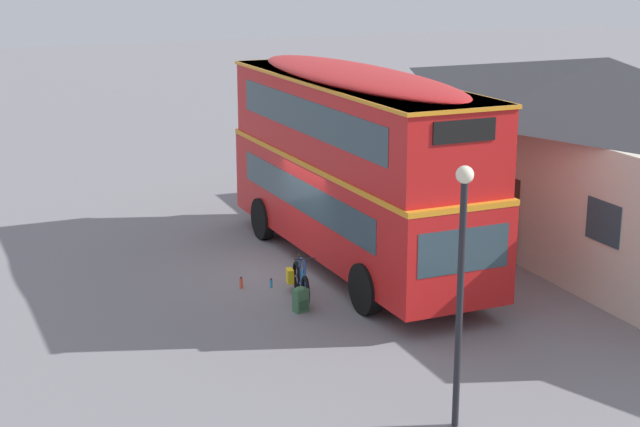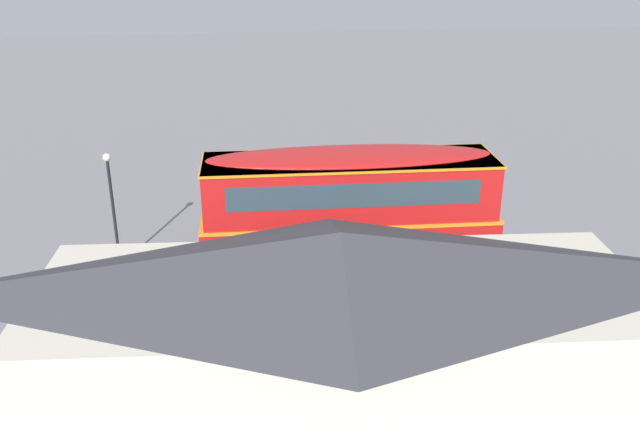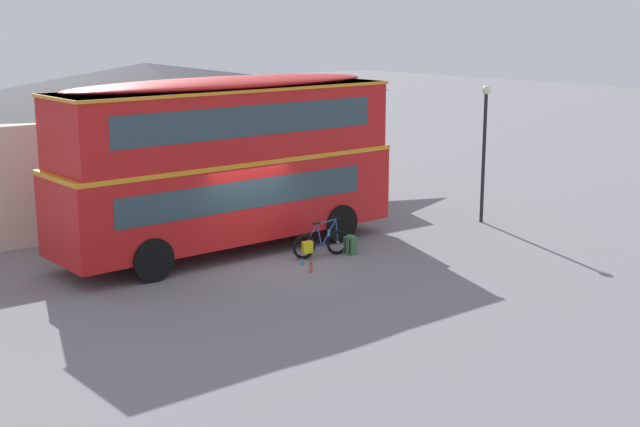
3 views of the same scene
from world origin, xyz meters
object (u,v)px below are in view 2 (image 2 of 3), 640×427
object	(u,v)px
water_bottle_red_squeeze	(325,243)
street_lamp	(112,197)
backpack_on_ground	(277,249)
double_decker_bus	(349,213)
touring_bicycle	(299,249)
water_bottle_blue_sports	(322,251)

from	to	relation	value
water_bottle_red_squeeze	street_lamp	world-z (taller)	street_lamp
backpack_on_ground	street_lamp	xyz separation A→B (m)	(5.75, 0.19, 2.39)
double_decker_bus	water_bottle_red_squeeze	size ratio (longest dim) A/B	37.10
double_decker_bus	street_lamp	world-z (taller)	double_decker_bus
touring_bicycle	water_bottle_blue_sports	xyz separation A→B (m)	(-0.87, -0.33, -0.27)
water_bottle_blue_sports	street_lamp	xyz separation A→B (m)	(7.45, 0.19, 2.58)
touring_bicycle	water_bottle_red_squeeze	world-z (taller)	touring_bicycle
touring_bicycle	street_lamp	size ratio (longest dim) A/B	0.39
street_lamp	backpack_on_ground	bearing A→B (deg)	-178.08
backpack_on_ground	water_bottle_blue_sports	size ratio (longest dim) A/B	2.64
backpack_on_ground	street_lamp	size ratio (longest dim) A/B	0.13
double_decker_bus	street_lamp	size ratio (longest dim) A/B	2.29
water_bottle_blue_sports	street_lamp	size ratio (longest dim) A/B	0.05
backpack_on_ground	water_bottle_red_squeeze	distance (m)	2.03
touring_bicycle	backpack_on_ground	size ratio (longest dim) A/B	3.02
double_decker_bus	touring_bicycle	size ratio (longest dim) A/B	5.87
water_bottle_red_squeeze	double_decker_bus	bearing A→B (deg)	97.83
double_decker_bus	street_lamp	xyz separation A→B (m)	(8.09, -2.22, 0.04)
backpack_on_ground	street_lamp	bearing A→B (deg)	1.92
double_decker_bus	water_bottle_red_squeeze	bearing A→B (deg)	-82.17
street_lamp	water_bottle_blue_sports	bearing A→B (deg)	-178.55
backpack_on_ground	water_bottle_red_squeeze	world-z (taller)	backpack_on_ground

